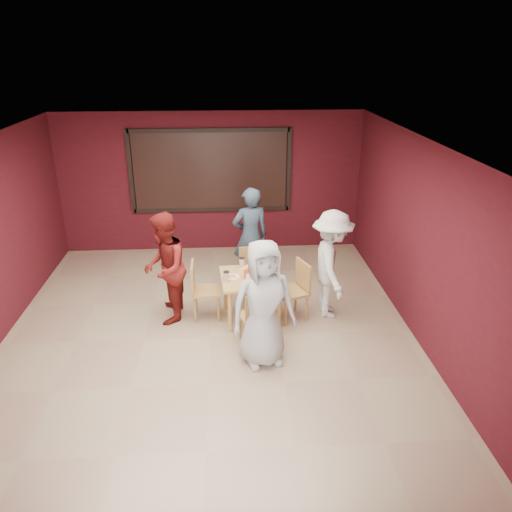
{
  "coord_description": "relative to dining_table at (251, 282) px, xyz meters",
  "views": [
    {
      "loc": [
        0.27,
        -6.29,
        3.96
      ],
      "look_at": [
        0.71,
        0.52,
        1.05
      ],
      "focal_mm": 35.0,
      "sensor_mm": 36.0,
      "label": 1
    }
  ],
  "objects": [
    {
      "name": "diner_front",
      "position": [
        0.09,
        -1.16,
        0.24
      ],
      "size": [
        0.96,
        0.75,
        1.75
      ],
      "primitive_type": "imported",
      "rotation": [
        0.0,
        0.0,
        0.25
      ],
      "color": "#AEAEAE",
      "rests_on": "floor"
    },
    {
      "name": "diner_left",
      "position": [
        -1.3,
        0.08,
        0.23
      ],
      "size": [
        0.65,
        0.83,
        1.72
      ],
      "primitive_type": "imported",
      "rotation": [
        0.0,
        0.0,
        -1.57
      ],
      "color": "maroon",
      "rests_on": "floor"
    },
    {
      "name": "chair_left",
      "position": [
        -0.76,
        0.09,
        -0.12
      ],
      "size": [
        0.44,
        0.44,
        0.91
      ],
      "color": "#B07A44",
      "rests_on": "floor"
    },
    {
      "name": "window_blinds",
      "position": [
        -0.64,
        2.93,
        1.02
      ],
      "size": [
        3.0,
        0.02,
        1.5
      ],
      "primitive_type": "cube",
      "color": "black"
    },
    {
      "name": "diner_right",
      "position": [
        1.24,
        0.06,
        0.22
      ],
      "size": [
        0.66,
        1.12,
        1.71
      ],
      "primitive_type": "imported",
      "rotation": [
        0.0,
        0.0,
        1.55
      ],
      "color": "silver",
      "rests_on": "floor"
    },
    {
      "name": "floor",
      "position": [
        -0.64,
        -0.52,
        -0.63
      ],
      "size": [
        7.0,
        7.0,
        0.0
      ],
      "primitive_type": "plane",
      "color": "tan",
      "rests_on": "ground"
    },
    {
      "name": "chair_front",
      "position": [
        0.04,
        -0.77,
        -0.14
      ],
      "size": [
        0.53,
        0.53,
        0.87
      ],
      "color": "#B07A44",
      "rests_on": "floor"
    },
    {
      "name": "diner_back",
      "position": [
        0.06,
        1.3,
        0.24
      ],
      "size": [
        0.71,
        0.55,
        1.75
      ],
      "primitive_type": "imported",
      "rotation": [
        0.0,
        0.0,
        3.37
      ],
      "color": "#314357",
      "rests_on": "floor"
    },
    {
      "name": "chair_right",
      "position": [
        0.69,
        -0.01,
        -0.11
      ],
      "size": [
        0.57,
        0.57,
        0.92
      ],
      "color": "#B07A44",
      "rests_on": "floor"
    },
    {
      "name": "dining_table",
      "position": [
        0.0,
        0.0,
        0.0
      ],
      "size": [
        0.97,
        0.97,
        0.87
      ],
      "color": "tan",
      "rests_on": "floor"
    },
    {
      "name": "chair_back",
      "position": [
        0.07,
        0.72,
        -0.14
      ],
      "size": [
        0.48,
        0.48,
        0.87
      ],
      "color": "#B07A44",
      "rests_on": "floor"
    }
  ]
}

